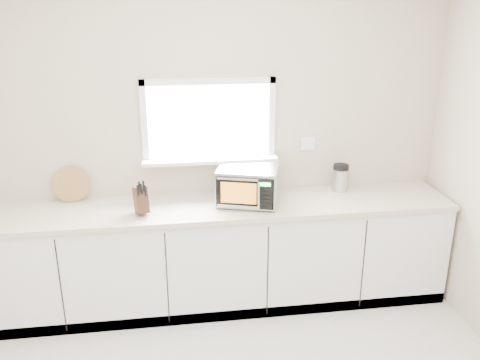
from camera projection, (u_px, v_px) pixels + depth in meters
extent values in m
cube|color=#BFAE98|center=(209.00, 144.00, 4.26)|extent=(4.00, 0.02, 2.70)
cube|color=white|center=(209.00, 121.00, 4.18)|extent=(1.00, 0.02, 0.60)
cube|color=white|center=(210.00, 160.00, 4.23)|extent=(1.12, 0.16, 0.03)
cube|color=white|center=(208.00, 81.00, 4.05)|extent=(1.10, 0.04, 0.05)
cube|color=white|center=(210.00, 159.00, 4.28)|extent=(1.10, 0.04, 0.05)
cube|color=white|center=(144.00, 123.00, 4.09)|extent=(0.05, 0.04, 0.70)
cube|color=white|center=(272.00, 119.00, 4.24)|extent=(0.05, 0.04, 0.70)
cube|color=white|center=(308.00, 143.00, 4.38)|extent=(0.12, 0.01, 0.12)
cube|color=silver|center=(214.00, 257.00, 4.29)|extent=(3.92, 0.60, 0.88)
cube|color=beige|center=(214.00, 207.00, 4.12)|extent=(3.92, 0.64, 0.04)
cylinder|color=black|center=(221.00, 207.00, 4.06)|extent=(0.02, 0.02, 0.01)
cylinder|color=black|center=(227.00, 194.00, 4.32)|extent=(0.02, 0.02, 0.01)
cylinder|color=black|center=(270.00, 210.00, 4.00)|extent=(0.02, 0.02, 0.01)
cylinder|color=black|center=(274.00, 197.00, 4.26)|extent=(0.02, 0.02, 0.01)
cube|color=#A9ABB0|center=(248.00, 185.00, 4.11)|extent=(0.56, 0.49, 0.28)
cube|color=black|center=(245.00, 193.00, 3.93)|extent=(0.44, 0.15, 0.25)
cube|color=orange|center=(239.00, 193.00, 3.94)|extent=(0.27, 0.09, 0.17)
cylinder|color=silver|center=(259.00, 195.00, 3.89)|extent=(0.02, 0.02, 0.22)
cube|color=black|center=(265.00, 195.00, 3.91)|extent=(0.11, 0.04, 0.24)
cube|color=#19FF33|center=(265.00, 184.00, 3.87)|extent=(0.08, 0.03, 0.03)
cube|color=silver|center=(248.00, 168.00, 4.06)|extent=(0.56, 0.49, 0.01)
cube|color=#402217|center=(141.00, 200.00, 3.91)|extent=(0.14, 0.21, 0.23)
cube|color=black|center=(138.00, 191.00, 3.83)|extent=(0.02, 0.04, 0.09)
cube|color=black|center=(141.00, 189.00, 3.84)|extent=(0.02, 0.04, 0.09)
cube|color=black|center=(145.00, 191.00, 3.85)|extent=(0.02, 0.04, 0.09)
cube|color=black|center=(139.00, 187.00, 3.83)|extent=(0.02, 0.04, 0.09)
cube|color=black|center=(144.00, 186.00, 3.84)|extent=(0.02, 0.04, 0.09)
cylinder|color=#A98441|center=(71.00, 184.00, 4.15)|extent=(0.29, 0.07, 0.29)
cylinder|color=#A9ABB0|center=(340.00, 180.00, 4.40)|extent=(0.18, 0.18, 0.19)
cylinder|color=black|center=(341.00, 167.00, 4.36)|extent=(0.17, 0.17, 0.05)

